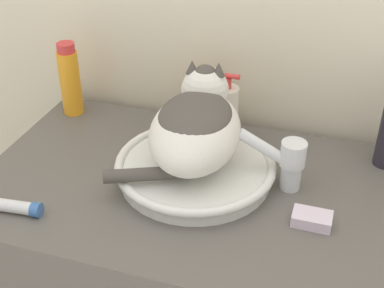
# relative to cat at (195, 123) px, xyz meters

# --- Properties ---
(sink_basin) EXTENTS (0.35, 0.35, 0.04)m
(sink_basin) POSITION_rel_cat_xyz_m (0.00, -0.01, -0.10)
(sink_basin) COLOR silver
(sink_basin) RESTS_ON vanity_counter
(cat) EXTENTS (0.26, 0.30, 0.18)m
(cat) POSITION_rel_cat_xyz_m (0.00, 0.00, 0.00)
(cat) COLOR silver
(cat) RESTS_ON sink_basin
(faucet) EXTENTS (0.15, 0.05, 0.13)m
(faucet) POSITION_rel_cat_xyz_m (0.19, 0.01, -0.06)
(faucet) COLOR silver
(faucet) RESTS_ON vanity_counter
(shampoo_bottle_tall) EXTENTS (0.05, 0.05, 0.19)m
(shampoo_bottle_tall) POSITION_rel_cat_xyz_m (-0.39, 0.17, -0.03)
(shampoo_bottle_tall) COLOR orange
(shampoo_bottle_tall) RESTS_ON vanity_counter
(soap_pump_bottle) EXTENTS (0.06, 0.06, 0.17)m
(soap_pump_bottle) POSITION_rel_cat_xyz_m (0.02, 0.17, -0.06)
(soap_pump_bottle) COLOR silver
(soap_pump_bottle) RESTS_ON vanity_counter
(spray_bottle_trigger) EXTENTS (0.05, 0.05, 0.17)m
(spray_bottle_trigger) POSITION_rel_cat_xyz_m (-0.05, 0.17, -0.05)
(spray_bottle_trigger) COLOR orange
(spray_bottle_trigger) RESTS_ON vanity_counter
(cream_tube) EXTENTS (0.17, 0.04, 0.03)m
(cream_tube) POSITION_rel_cat_xyz_m (-0.33, -0.24, -0.11)
(cream_tube) COLOR silver
(cream_tube) RESTS_ON vanity_counter
(soap_bar) EXTENTS (0.08, 0.05, 0.02)m
(soap_bar) POSITION_rel_cat_xyz_m (0.27, -0.09, -0.12)
(soap_bar) COLOR silver
(soap_bar) RESTS_ON vanity_counter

